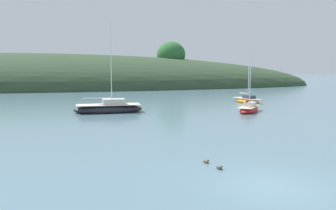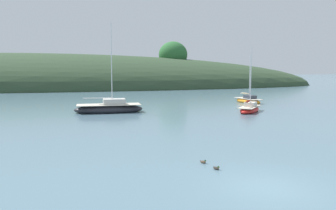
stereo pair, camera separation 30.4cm
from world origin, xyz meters
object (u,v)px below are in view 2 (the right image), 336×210
object	(u,v)px
sailboat_grey_yawl	(109,108)
sailboat_teal_outer	(250,109)
sailboat_orange_cutter	(248,100)
duck_lone_left	(216,168)
duck_lead	(203,162)

from	to	relation	value
sailboat_grey_yawl	sailboat_teal_outer	bearing A→B (deg)	-10.04
sailboat_orange_cutter	sailboat_grey_yawl	bearing A→B (deg)	-161.02
sailboat_teal_outer	duck_lone_left	distance (m)	22.28
duck_lead	sailboat_orange_cutter	bearing A→B (deg)	61.66
sailboat_grey_yawl	duck_lead	xyz separation A→B (m)	(3.89, -21.03, -0.38)
sailboat_orange_cutter	duck_lead	size ratio (longest dim) A/B	16.04
sailboat_grey_yawl	duck_lone_left	world-z (taller)	sailboat_grey_yawl
sailboat_orange_cutter	duck_lone_left	world-z (taller)	sailboat_orange_cutter
sailboat_teal_outer	duck_lone_left	world-z (taller)	sailboat_teal_outer
sailboat_teal_outer	sailboat_grey_yawl	distance (m)	15.00
sailboat_orange_cutter	sailboat_teal_outer	world-z (taller)	sailboat_teal_outer
duck_lone_left	sailboat_grey_yawl	bearing A→B (deg)	100.63
sailboat_teal_outer	duck_lead	world-z (taller)	sailboat_teal_outer
sailboat_teal_outer	sailboat_grey_yawl	world-z (taller)	sailboat_grey_yawl
sailboat_teal_outer	sailboat_grey_yawl	xyz separation A→B (m)	(-14.77, 2.61, 0.10)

